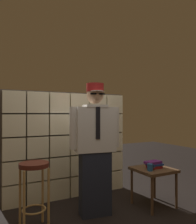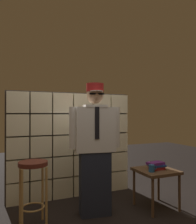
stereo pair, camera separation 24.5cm
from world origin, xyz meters
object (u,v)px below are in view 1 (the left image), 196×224
(standing_person, at_px, (95,146))
(coffee_mug, at_px, (150,167))
(book_stack, at_px, (154,164))
(side_table, at_px, (153,173))
(bar_stool, at_px, (34,180))

(standing_person, distance_m, coffee_mug, 0.83)
(standing_person, bearing_deg, coffee_mug, -8.52)
(standing_person, height_order, coffee_mug, standing_person)
(book_stack, bearing_deg, coffee_mug, -148.25)
(standing_person, xyz_separation_m, side_table, (0.87, -0.15, -0.43))
(bar_stool, relative_size, coffee_mug, 6.06)
(side_table, bearing_deg, book_stack, 8.53)
(bar_stool, distance_m, book_stack, 1.67)
(side_table, bearing_deg, standing_person, 170.39)
(bar_stool, bearing_deg, side_table, -4.88)
(book_stack, distance_m, coffee_mug, 0.17)
(standing_person, distance_m, bar_stool, 0.86)
(side_table, xyz_separation_m, coffee_mug, (-0.13, -0.09, 0.12))
(book_stack, relative_size, coffee_mug, 2.04)
(bar_stool, height_order, book_stack, bar_stool)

